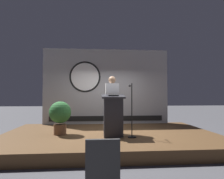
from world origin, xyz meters
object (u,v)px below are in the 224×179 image
at_px(speaker_person, 112,104).
at_px(microphone_stand, 132,118).
at_px(podium, 113,115).
at_px(potted_plant, 60,114).
at_px(audience_chair_left, 102,167).

height_order(speaker_person, microphone_stand, speaker_person).
bearing_deg(speaker_person, microphone_stand, -50.02).
bearing_deg(podium, potted_plant, 165.34).
bearing_deg(podium, speaker_person, 88.93).
bearing_deg(microphone_stand, potted_plant, 165.99).
distance_m(potted_plant, audience_chair_left, 3.39).
height_order(podium, speaker_person, speaker_person).
bearing_deg(audience_chair_left, microphone_stand, 71.60).
xyz_separation_m(podium, speaker_person, (0.01, 0.48, 0.30)).
relative_size(speaker_person, microphone_stand, 1.17).
height_order(podium, microphone_stand, microphone_stand).
height_order(podium, audience_chair_left, podium).
bearing_deg(podium, audience_chair_left, -97.90).
height_order(podium, potted_plant, podium).
xyz_separation_m(potted_plant, audience_chair_left, (1.15, -3.17, -0.39)).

